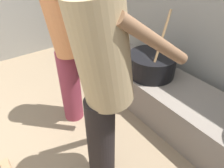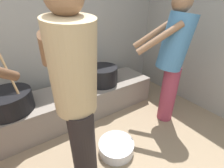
{
  "view_description": "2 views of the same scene",
  "coord_description": "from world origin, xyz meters",
  "px_view_note": "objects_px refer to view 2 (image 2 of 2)",
  "views": [
    {
      "loc": [
        1.11,
        0.2,
        1.59
      ],
      "look_at": [
        0.1,
        0.93,
        0.71
      ],
      "focal_mm": 33.14,
      "sensor_mm": 36.0,
      "label": 1
    },
    {
      "loc": [
        -0.03,
        -0.17,
        1.48
      ],
      "look_at": [
        0.78,
        1.05,
        0.72
      ],
      "focal_mm": 25.19,
      "sensor_mm": 36.0,
      "label": 2
    }
  ],
  "objects_px": {
    "cooking_pot_secondary": "(102,75)",
    "cook_in_blue_shirt": "(173,57)",
    "cooking_pot_main": "(8,102)",
    "metal_mixing_bowl": "(116,147)",
    "cook_in_tan_shirt": "(76,92)"
  },
  "relations": [
    {
      "from": "cooking_pot_secondary",
      "to": "cook_in_tan_shirt",
      "type": "distance_m",
      "value": 1.24
    },
    {
      "from": "cooking_pot_secondary",
      "to": "cook_in_tan_shirt",
      "type": "xyz_separation_m",
      "value": [
        -0.73,
        -0.91,
        0.4
      ]
    },
    {
      "from": "cook_in_tan_shirt",
      "to": "metal_mixing_bowl",
      "type": "distance_m",
      "value": 0.96
    },
    {
      "from": "cooking_pot_main",
      "to": "cook_in_blue_shirt",
      "type": "relative_size",
      "value": 0.43
    },
    {
      "from": "cook_in_blue_shirt",
      "to": "metal_mixing_bowl",
      "type": "distance_m",
      "value": 1.23
    },
    {
      "from": "cooking_pot_main",
      "to": "cooking_pot_secondary",
      "type": "distance_m",
      "value": 1.19
    },
    {
      "from": "cook_in_tan_shirt",
      "to": "metal_mixing_bowl",
      "type": "xyz_separation_m",
      "value": [
        0.4,
        0.07,
        -0.87
      ]
    },
    {
      "from": "cooking_pot_main",
      "to": "metal_mixing_bowl",
      "type": "xyz_separation_m",
      "value": [
        0.86,
        -0.83,
        -0.45
      ]
    },
    {
      "from": "cook_in_blue_shirt",
      "to": "cooking_pot_secondary",
      "type": "bearing_deg",
      "value": 126.88
    },
    {
      "from": "cooking_pot_main",
      "to": "cooking_pot_secondary",
      "type": "relative_size",
      "value": 1.53
    },
    {
      "from": "cooking_pot_secondary",
      "to": "metal_mixing_bowl",
      "type": "relative_size",
      "value": 1.15
    },
    {
      "from": "cooking_pot_secondary",
      "to": "cook_in_tan_shirt",
      "type": "bearing_deg",
      "value": -128.72
    },
    {
      "from": "metal_mixing_bowl",
      "to": "cooking_pot_secondary",
      "type": "bearing_deg",
      "value": 68.54
    },
    {
      "from": "cooking_pot_main",
      "to": "cook_in_blue_shirt",
      "type": "bearing_deg",
      "value": -22.54
    },
    {
      "from": "cooking_pot_secondary",
      "to": "cook_in_blue_shirt",
      "type": "xyz_separation_m",
      "value": [
        0.55,
        -0.73,
        0.38
      ]
    }
  ]
}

